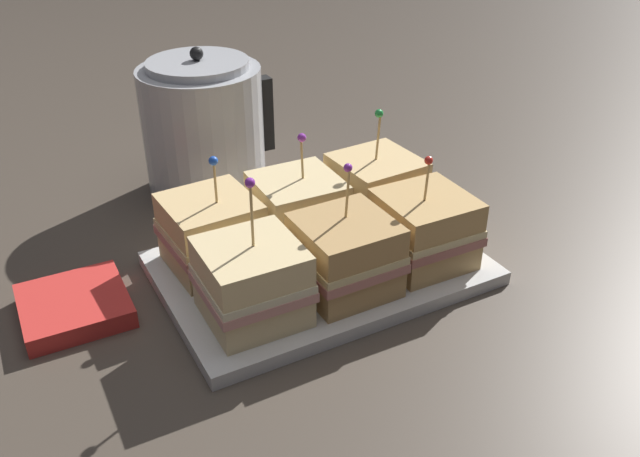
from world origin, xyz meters
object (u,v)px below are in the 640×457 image
(sandwich_front_right, at_px, (424,229))
(sandwich_back_left, at_px, (211,232))
(sandwich_front_center, at_px, (343,256))
(sandwich_front_left, at_px, (252,282))
(sandwich_back_right, at_px, (376,190))
(napkin_stack, at_px, (74,306))
(serving_platter, at_px, (320,268))
(sandwich_back_center, at_px, (300,210))
(kettle_steel, at_px, (204,129))

(sandwich_front_right, xyz_separation_m, sandwich_back_left, (-0.24, 0.12, 0.00))
(sandwich_front_center, distance_m, sandwich_front_right, 0.12)
(sandwich_front_center, bearing_deg, sandwich_back_left, 133.27)
(sandwich_back_left, bearing_deg, sandwich_front_left, -89.24)
(sandwich_back_right, relative_size, napkin_stack, 1.36)
(sandwich_back_right, bearing_deg, napkin_stack, 179.15)
(serving_platter, distance_m, sandwich_back_center, 0.08)
(serving_platter, distance_m, sandwich_back_right, 0.15)
(sandwich_back_right, bearing_deg, serving_platter, -154.07)
(serving_platter, distance_m, sandwich_front_left, 0.15)
(sandwich_back_center, height_order, kettle_steel, kettle_steel)
(sandwich_front_center, relative_size, napkin_stack, 1.30)
(sandwich_front_right, height_order, sandwich_back_left, sandwich_back_left)
(kettle_steel, bearing_deg, napkin_stack, -137.65)
(kettle_steel, bearing_deg, serving_platter, -82.28)
(kettle_steel, bearing_deg, sandwich_back_center, -79.43)
(sandwich_front_center, distance_m, sandwich_back_center, 0.13)
(sandwich_front_left, relative_size, sandwich_front_center, 1.08)
(sandwich_front_right, bearing_deg, kettle_steel, 114.05)
(sandwich_front_left, xyz_separation_m, sandwich_front_right, (0.24, 0.00, -0.00))
(sandwich_front_left, relative_size, napkin_stack, 1.41)
(sandwich_back_center, bearing_deg, sandwich_back_right, -1.88)
(serving_platter, relative_size, kettle_steel, 1.75)
(sandwich_front_left, distance_m, sandwich_back_right, 0.27)
(sandwich_back_left, distance_m, sandwich_back_right, 0.24)
(serving_platter, relative_size, sandwich_front_left, 2.30)
(sandwich_back_center, distance_m, sandwich_back_right, 0.12)
(sandwich_back_left, height_order, kettle_steel, kettle_steel)
(sandwich_back_right, distance_m, napkin_stack, 0.42)
(serving_platter, bearing_deg, sandwich_front_right, -26.01)
(serving_platter, distance_m, sandwich_back_left, 0.15)
(sandwich_front_center, bearing_deg, sandwich_back_right, 44.44)
(sandwich_back_center, relative_size, napkin_stack, 1.24)
(sandwich_front_right, distance_m, napkin_stack, 0.44)
(sandwich_back_left, bearing_deg, napkin_stack, 179.47)
(sandwich_front_left, relative_size, sandwich_back_center, 1.14)
(sandwich_front_center, relative_size, sandwich_front_right, 1.07)
(sandwich_front_left, bearing_deg, sandwich_front_right, 0.50)
(sandwich_front_right, xyz_separation_m, napkin_stack, (-0.42, 0.12, -0.05))
(sandwich_front_left, bearing_deg, sandwich_back_left, 90.76)
(sandwich_front_right, bearing_deg, sandwich_back_right, 89.00)
(sandwich_front_left, bearing_deg, serving_platter, 26.69)
(sandwich_front_right, height_order, napkin_stack, sandwich_front_right)
(sandwich_front_right, bearing_deg, napkin_stack, 163.54)
(serving_platter, height_order, sandwich_back_center, sandwich_back_center)
(sandwich_front_left, xyz_separation_m, sandwich_back_left, (-0.00, 0.12, -0.00))
(sandwich_back_center, bearing_deg, sandwich_front_left, -135.08)
(napkin_stack, bearing_deg, sandwich_front_right, -16.46)
(sandwich_back_left, height_order, sandwich_back_center, same)
(serving_platter, xyz_separation_m, sandwich_back_center, (0.00, 0.06, 0.06))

